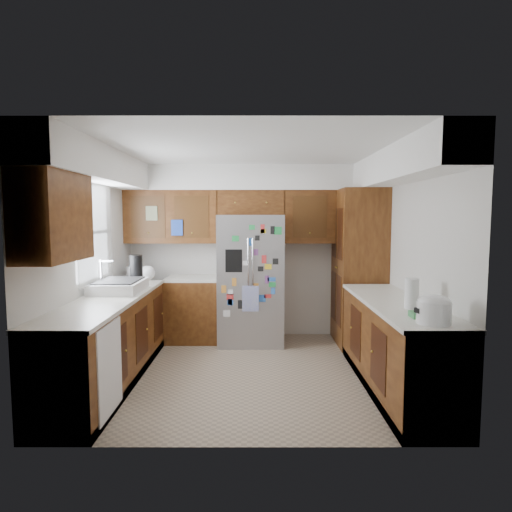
% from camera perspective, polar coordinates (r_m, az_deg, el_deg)
% --- Properties ---
extents(floor, '(3.60, 3.60, 0.00)m').
position_cam_1_polar(floor, '(5.07, -0.85, -15.25)').
color(floor, tan).
rests_on(floor, ground).
extents(room_shell, '(3.64, 3.24, 2.52)m').
position_cam_1_polar(room_shell, '(5.12, -2.00, 5.77)').
color(room_shell, beige).
rests_on(room_shell, ground).
extents(left_counter_run, '(1.36, 3.20, 0.92)m').
position_cam_1_polar(left_counter_run, '(5.17, -16.36, -10.08)').
color(left_counter_run, '#421F0C').
rests_on(left_counter_run, ground).
extents(right_counter_run, '(0.63, 2.25, 0.92)m').
position_cam_1_polar(right_counter_run, '(4.71, 18.05, -11.74)').
color(right_counter_run, '#421F0C').
rests_on(right_counter_run, ground).
extents(pantry, '(0.60, 0.90, 2.15)m').
position_cam_1_polar(pantry, '(6.11, 13.51, -1.49)').
color(pantry, '#421F0C').
rests_on(pantry, ground).
extents(fridge, '(0.90, 0.79, 1.80)m').
position_cam_1_polar(fridge, '(6.02, -0.69, -3.12)').
color(fridge, '#9A9A9F').
rests_on(fridge, ground).
extents(bridge_cabinet, '(0.96, 0.34, 0.35)m').
position_cam_1_polar(bridge_cabinet, '(6.18, -0.68, 7.09)').
color(bridge_cabinet, '#421F0C').
rests_on(bridge_cabinet, fridge).
extents(fridge_top_items, '(0.77, 0.37, 0.27)m').
position_cam_1_polar(fridge_top_items, '(6.19, -1.55, 9.86)').
color(fridge_top_items, '#111E9B').
rests_on(fridge_top_items, bridge_cabinet).
extents(sink_assembly, '(0.52, 0.70, 0.37)m').
position_cam_1_polar(sink_assembly, '(5.16, -17.78, -3.80)').
color(sink_assembly, white).
rests_on(sink_assembly, left_counter_run).
extents(left_counter_clutter, '(0.40, 0.84, 0.38)m').
position_cam_1_polar(left_counter_clutter, '(5.82, -15.28, -2.10)').
color(left_counter_clutter, black).
rests_on(left_counter_clutter, left_counter_run).
extents(rice_cooker, '(0.28, 0.27, 0.23)m').
position_cam_1_polar(rice_cooker, '(3.73, 22.63, -6.48)').
color(rice_cooker, white).
rests_on(rice_cooker, right_counter_run).
extents(paper_towel, '(0.13, 0.13, 0.28)m').
position_cam_1_polar(paper_towel, '(4.26, 20.05, -4.71)').
color(paper_towel, white).
rests_on(paper_towel, right_counter_run).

